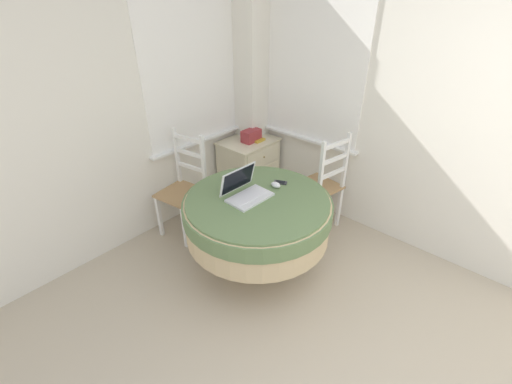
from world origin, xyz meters
TOP-DOWN VIEW (x-y plane):
  - corner_room_shell at (1.14, 1.86)m, footprint 4.24×4.81m
  - round_dining_table at (0.76, 1.76)m, footprint 1.19×1.19m
  - laptop at (0.72, 1.85)m, footprint 0.36×0.29m
  - computer_mouse at (0.99, 1.76)m, footprint 0.06×0.09m
  - cell_phone at (1.08, 1.78)m, footprint 0.10×0.12m
  - dining_chair_near_back_window at (0.71, 2.65)m, footprint 0.44×0.44m
  - dining_chair_near_right_window at (1.65, 1.70)m, footprint 0.45×0.45m
  - corner_cabinet at (1.65, 2.68)m, footprint 0.61×0.48m
  - storage_box at (1.66, 2.65)m, footprint 0.21×0.13m
  - book_on_cabinet at (1.71, 2.66)m, footprint 0.14×0.24m

SIDE VIEW (x-z plane):
  - corner_cabinet at x=1.65m, z-range 0.00..0.69m
  - dining_chair_near_back_window at x=0.71m, z-range -0.04..0.99m
  - dining_chair_near_right_window at x=1.65m, z-range -0.04..0.99m
  - round_dining_table at x=0.76m, z-range 0.21..0.93m
  - book_on_cabinet at x=1.71m, z-range 0.68..0.71m
  - cell_phone at x=1.08m, z-range 0.72..0.73m
  - computer_mouse at x=0.99m, z-range 0.72..0.77m
  - storage_box at x=1.66m, z-range 0.68..0.81m
  - laptop at x=0.72m, z-range 0.66..0.89m
  - corner_room_shell at x=1.14m, z-range 0.00..2.55m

